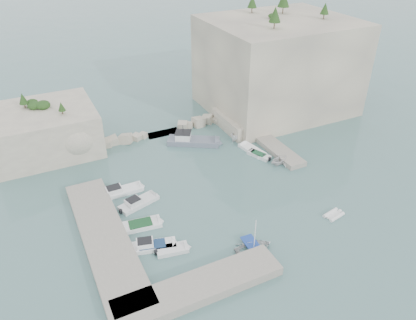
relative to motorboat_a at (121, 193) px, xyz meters
name	(u,v)px	position (x,y,z in m)	size (l,w,h in m)	color
ground	(227,199)	(12.64, -7.79, 0.00)	(400.00, 400.00, 0.00)	slate
cliff_east	(277,65)	(35.64, 15.21, 8.50)	(26.00, 22.00, 17.00)	beige
cliff_terrace	(243,120)	(25.64, 10.21, 1.25)	(8.00, 10.00, 2.50)	beige
outcrop_west	(45,130)	(-7.36, 17.21, 3.50)	(16.00, 14.00, 7.00)	beige
quay_west	(105,238)	(-4.36, -8.79, 0.55)	(5.00, 24.00, 1.10)	#9E9689
quay_south	(200,287)	(2.64, -20.29, 0.55)	(18.00, 4.00, 1.10)	#9E9689
ledge_east	(270,143)	(26.14, 2.21, 0.40)	(3.00, 16.00, 0.80)	#9E9689
breakwater	(163,130)	(11.64, 14.21, 0.70)	(28.00, 3.00, 1.40)	beige
motorboat_a	(121,193)	(0.00, 0.00, 0.00)	(6.74, 2.01, 1.40)	white
motorboat_b	(139,204)	(1.47, -3.57, 0.00)	(6.03, 1.98, 1.40)	silver
motorboat_c	(141,227)	(0.26, -7.99, 0.00)	(5.65, 2.05, 0.70)	white
motorboat_d	(153,248)	(0.34, -12.20, 0.00)	(6.07, 1.81, 1.40)	white
motorboat_e	(172,251)	(2.23, -13.72, 0.00)	(4.03, 1.65, 0.70)	silver
rowboat	(254,250)	(10.80, -17.70, 0.00)	(3.27, 4.58, 0.95)	silver
inflatable_dinghy	(333,216)	(23.32, -16.94, 0.00)	(2.82, 1.37, 0.44)	white
tender_east_a	(279,164)	(24.22, -3.28, 0.00)	(2.98, 3.45, 1.82)	silver
tender_east_b	(259,157)	(22.57, -0.06, 0.00)	(4.23, 1.44, 0.70)	silver
tender_east_c	(252,151)	(22.47, 1.82, 0.00)	(5.68, 1.84, 0.70)	white
tender_east_d	(241,138)	(23.04, 6.44, 0.00)	(1.79, 4.76, 1.84)	white
work_boat	(194,143)	(14.92, 8.46, 0.00)	(9.51, 2.81, 2.20)	slate
rowboat_mast	(255,233)	(10.80, -17.70, 2.57)	(0.10, 0.10, 4.20)	white
vegetation	(253,15)	(30.48, 16.61, 17.93)	(53.48, 13.88, 13.40)	#1E4219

